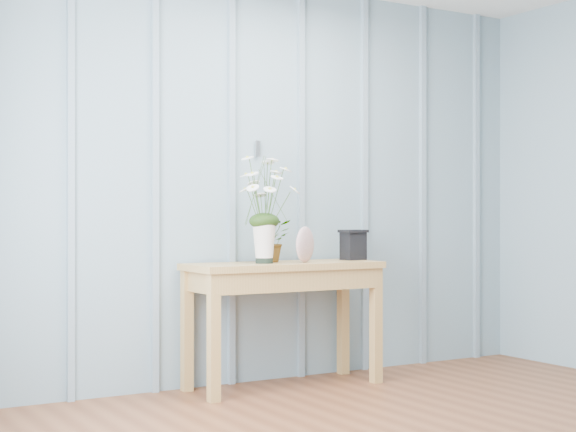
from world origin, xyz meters
TOP-DOWN VIEW (x-y plane):
  - room_shell at (-0.00, 0.92)m, footprint 4.00×4.50m
  - sideboard at (-0.02, 1.99)m, footprint 1.20×0.45m
  - daisy_vase at (-0.18, 1.95)m, footprint 0.46×0.35m
  - spider_plant at (-0.06, 2.08)m, footprint 0.24×0.22m
  - felt_disc_vessel at (0.09, 1.92)m, footprint 0.22×0.17m
  - carved_box at (0.51, 2.02)m, footprint 0.17×0.13m

SIDE VIEW (x-z plane):
  - sideboard at x=-0.02m, z-range 0.26..1.01m
  - carved_box at x=0.51m, z-range 0.75..0.95m
  - felt_disc_vessel at x=0.09m, z-range 0.75..0.97m
  - spider_plant at x=-0.06m, z-range 0.75..1.01m
  - daisy_vase at x=-0.18m, z-range 0.83..1.48m
  - room_shell at x=0.00m, z-range 0.74..3.24m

